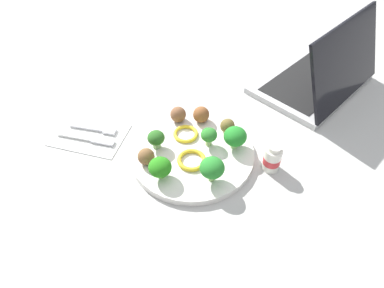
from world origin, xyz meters
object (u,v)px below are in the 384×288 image
pepper_ring_far_rim (192,160)px  yogurt_bottle (272,159)px  napkin (90,134)px  fork (96,129)px  meatball_mid_left (227,126)px  knife (88,139)px  broccoli_floret_front_right (156,138)px  broccoli_floret_back_right (235,137)px  pepper_ring_center (186,134)px  broccoli_floret_far_rim (160,167)px  laptop (320,77)px  plate (192,153)px  meatball_center (178,114)px  broccoli_floret_mid_right (209,135)px  broccoli_floret_mid_left (212,168)px  meatball_front_left (201,114)px  meatball_back_left (146,156)px

pepper_ring_far_rim → yogurt_bottle: (0.17, 0.03, 0.01)m
napkin → fork: fork is taller
meatball_mid_left → pepper_ring_far_rim: (-0.06, -0.11, -0.01)m
meatball_mid_left → knife: 0.33m
broccoli_floret_front_right → yogurt_bottle: (0.26, 0.00, -0.01)m
napkin → fork: bearing=64.2°
broccoli_floret_back_right → pepper_ring_far_rim: bearing=-142.3°
pepper_ring_center → fork: 0.22m
broccoli_floret_far_rim → laptop: (0.33, 0.41, -0.01)m
broccoli_floret_back_right → napkin: (-0.35, -0.02, -0.05)m
meatball_mid_left → knife: size_ratio=0.24×
plate → broccoli_floret_back_right: broccoli_floret_back_right is taller
broccoli_floret_back_right → meatball_center: broccoli_floret_back_right is taller
broccoli_floret_mid_right → laptop: (0.25, 0.30, -0.01)m
broccoli_floret_front_right → broccoli_floret_mid_right: (0.11, 0.03, 0.00)m
plate → yogurt_bottle: yogurt_bottle is taller
meatball_mid_left → pepper_ring_far_rim: bearing=-118.5°
broccoli_floret_mid_left → pepper_ring_center: size_ratio=0.99×
pepper_ring_center → pepper_ring_far_rim: size_ratio=0.92×
broccoli_floret_mid_left → laptop: (0.23, 0.40, -0.01)m
broccoli_floret_back_right → broccoli_floret_far_rim: size_ratio=1.08×
laptop → meatball_mid_left: bearing=-131.7°
broccoli_floret_front_right → broccoli_floret_back_right: (0.17, 0.04, 0.00)m
broccoli_floret_back_right → pepper_ring_center: bearing=173.8°
napkin → broccoli_floret_mid_left: bearing=-14.7°
broccoli_floret_far_rim → meatball_mid_left: broccoli_floret_far_rim is taller
broccoli_floret_back_right → fork: broccoli_floret_back_right is taller
plate → broccoli_floret_front_right: (-0.08, -0.01, 0.03)m
plate → broccoli_floret_mid_left: 0.10m
broccoli_floret_front_right → meatball_mid_left: (0.15, 0.09, -0.01)m
meatball_mid_left → fork: (-0.31, -0.05, -0.03)m
yogurt_bottle → broccoli_floret_mid_left: bearing=-149.3°
meatball_center → laptop: size_ratio=0.10×
broccoli_floret_far_rim → meatball_front_left: size_ratio=1.25×
pepper_ring_far_rim → napkin: size_ratio=0.38×
pepper_ring_far_rim → fork: bearing=166.5°
pepper_ring_far_rim → meatball_front_left: bearing=93.2°
broccoli_floret_front_right → fork: broccoli_floret_front_right is taller
meatball_front_left → broccoli_floret_mid_left: bearing=-71.5°
meatball_front_left → yogurt_bottle: 0.21m
broccoli_floret_front_right → napkin: 0.18m
meatball_back_left → knife: size_ratio=0.25×
broccoli_floret_back_right → broccoli_floret_mid_right: size_ratio=1.18×
broccoli_floret_mid_right → meatball_mid_left: 0.06m
broccoli_floret_far_rim → pepper_ring_center: size_ratio=0.85×
broccoli_floret_back_right → plate: bearing=-160.7°
laptop → meatball_center: bearing=-145.6°
broccoli_floret_front_right → meatball_front_left: 0.13m
broccoli_floret_mid_right → meatball_back_left: broccoli_floret_mid_right is taller
meatball_center → laptop: 0.41m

